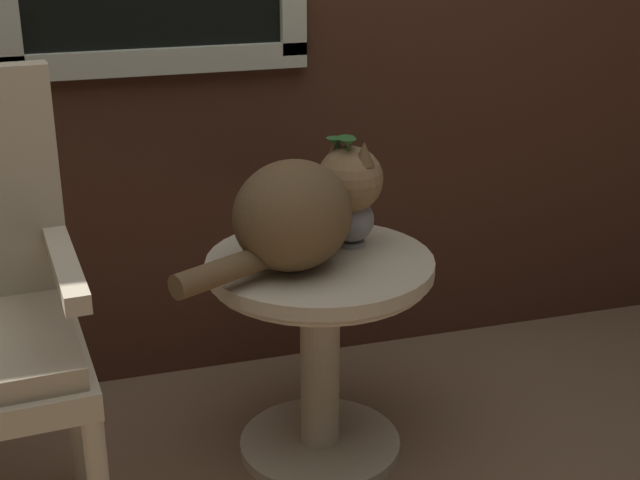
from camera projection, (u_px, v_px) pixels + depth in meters
name	position (u px, v px, depth m)	size (l,w,h in m)	color
wicker_side_table	(320.00, 320.00, 2.34)	(0.57, 0.57, 0.55)	beige
cat	(301.00, 210.00, 2.19)	(0.58, 0.37, 0.28)	brown
pewter_vase_with_ivy	(351.00, 210.00, 2.33)	(0.12, 0.11, 0.29)	#99999E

